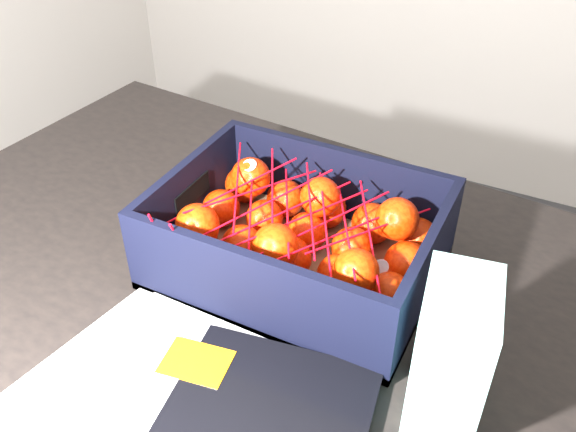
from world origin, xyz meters
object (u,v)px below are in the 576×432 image
at_px(magazine_stack, 171,418).
at_px(produce_crate, 298,246).
at_px(retail_carton, 451,351).
at_px(table, 267,349).

xyz_separation_m(magazine_stack, produce_crate, (0.01, 0.28, 0.03)).
bearing_deg(retail_carton, table, 157.95).
relative_size(magazine_stack, produce_crate, 1.18).
relative_size(produce_crate, retail_carton, 2.18).
xyz_separation_m(table, retail_carton, (0.25, -0.06, 0.18)).
distance_m(table, produce_crate, 0.15).
distance_m(table, magazine_stack, 0.24).
relative_size(magazine_stack, retail_carton, 2.57).
bearing_deg(produce_crate, retail_carton, -28.03).
xyz_separation_m(produce_crate, retail_carton, (0.23, -0.12, 0.04)).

